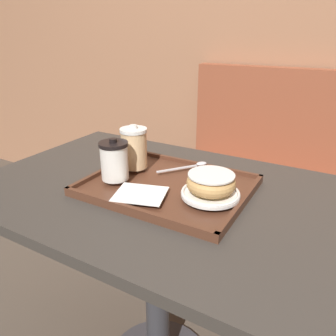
{
  "coord_description": "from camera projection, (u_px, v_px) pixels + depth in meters",
  "views": [
    {
      "loc": [
        0.45,
        -0.72,
        1.17
      ],
      "look_at": [
        0.04,
        0.01,
        0.82
      ],
      "focal_mm": 35.0,
      "sensor_mm": 36.0,
      "label": 1
    }
  ],
  "objects": [
    {
      "name": "serving_tray",
      "position": [
        168.0,
        186.0,
        0.93
      ],
      "size": [
        0.44,
        0.35,
        0.02
      ],
      "color": "#512D1E",
      "rests_on": "cafe_table"
    },
    {
      "name": "donut_chocolate_glazed",
      "position": [
        211.0,
        183.0,
        0.82
      ],
      "size": [
        0.12,
        0.12,
        0.05
      ],
      "color": "tan",
      "rests_on": "plate_with_chocolate_donut"
    },
    {
      "name": "napkin_paper",
      "position": [
        140.0,
        194.0,
        0.85
      ],
      "size": [
        0.16,
        0.14,
        0.0
      ],
      "rotation": [
        0.0,
        0.0,
        0.29
      ],
      "color": "white",
      "rests_on": "serving_tray"
    },
    {
      "name": "coffee_cup_front",
      "position": [
        114.0,
        160.0,
        0.92
      ],
      "size": [
        0.08,
        0.08,
        0.12
      ],
      "color": "white",
      "rests_on": "serving_tray"
    },
    {
      "name": "plate_with_chocolate_donut",
      "position": [
        210.0,
        193.0,
        0.84
      ],
      "size": [
        0.15,
        0.15,
        0.01
      ],
      "color": "white",
      "rests_on": "serving_tray"
    },
    {
      "name": "wall_behind",
      "position": [
        269.0,
        23.0,
        1.65
      ],
      "size": [
        8.0,
        0.05,
        2.4
      ],
      "color": "#9E6B4C",
      "rests_on": "ground_plane"
    },
    {
      "name": "spoon",
      "position": [
        194.0,
        165.0,
        1.02
      ],
      "size": [
        0.11,
        0.14,
        0.01
      ],
      "rotation": [
        0.0,
        0.0,
        0.92
      ],
      "color": "silver",
      "rests_on": "serving_tray"
    },
    {
      "name": "coffee_cup_rear",
      "position": [
        134.0,
        148.0,
        0.99
      ],
      "size": [
        0.08,
        0.08,
        0.13
      ],
      "color": "#E0B784",
      "rests_on": "serving_tray"
    },
    {
      "name": "booth_bench",
      "position": [
        284.0,
        209.0,
        1.69
      ],
      "size": [
        1.13,
        0.44,
        1.0
      ],
      "color": "brown",
      "rests_on": "ground_plane"
    },
    {
      "name": "cafe_table",
      "position": [
        156.0,
        233.0,
        1.0
      ],
      "size": [
        1.04,
        0.7,
        0.75
      ],
      "color": "#38332D",
      "rests_on": "ground_plane"
    }
  ]
}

